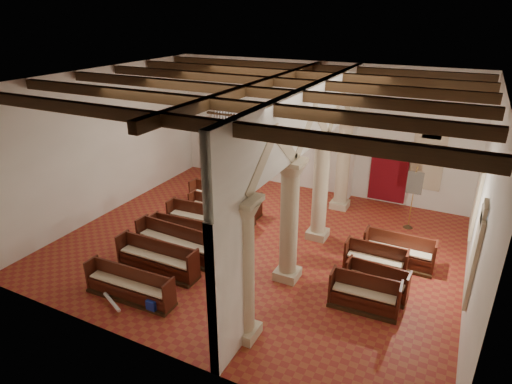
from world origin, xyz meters
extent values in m
plane|color=#923A1F|center=(0.00, 0.00, 0.00)|extent=(14.00, 14.00, 0.00)
plane|color=black|center=(0.00, 0.00, 6.00)|extent=(14.00, 14.00, 0.00)
cube|color=white|center=(0.00, 6.00, 3.00)|extent=(14.00, 0.02, 6.00)
cube|color=white|center=(0.00, -6.00, 3.00)|extent=(14.00, 0.02, 6.00)
cube|color=white|center=(-7.00, 0.00, 3.00)|extent=(0.02, 12.00, 6.00)
cube|color=white|center=(7.00, 0.00, 3.00)|extent=(0.02, 12.00, 6.00)
cube|color=#C4B592|center=(1.80, -4.50, 0.15)|extent=(0.75, 0.75, 0.30)
cylinder|color=#C4B592|center=(1.80, -4.50, 1.95)|extent=(0.56, 0.56, 3.30)
cube|color=#C4B592|center=(1.80, -1.50, 0.15)|extent=(0.75, 0.75, 0.30)
cylinder|color=#C4B592|center=(1.80, -1.50, 1.95)|extent=(0.56, 0.56, 3.30)
cube|color=#C4B592|center=(1.80, 1.50, 0.15)|extent=(0.75, 0.75, 0.30)
cylinder|color=#C4B592|center=(1.80, 1.50, 1.95)|extent=(0.56, 0.56, 3.30)
cube|color=#C4B592|center=(1.80, 4.50, 0.15)|extent=(0.75, 0.75, 0.30)
cylinder|color=#C4B592|center=(1.80, 4.50, 1.95)|extent=(0.56, 0.56, 3.30)
cube|color=white|center=(1.80, 0.00, 5.04)|extent=(0.25, 11.90, 1.93)
cube|color=#2D6655|center=(6.98, -1.50, 2.20)|extent=(0.03, 1.00, 2.20)
cube|color=#2D6655|center=(6.98, 2.50, 2.20)|extent=(0.03, 1.00, 2.20)
cube|color=#2D6655|center=(5.00, 5.98, 2.20)|extent=(1.00, 0.03, 2.20)
cube|color=#362211|center=(-4.50, 5.50, 0.90)|extent=(2.00, 0.80, 1.80)
cube|color=#362211|center=(-4.50, 5.50, 1.90)|extent=(2.10, 0.85, 0.20)
cube|color=#381F12|center=(-3.36, 5.50, 0.06)|extent=(0.63, 0.63, 0.11)
cube|color=#381F12|center=(-3.36, 5.50, 0.62)|extent=(0.31, 0.31, 1.25)
cube|color=#381F12|center=(-3.36, 5.41, 1.31)|extent=(0.67, 0.59, 0.22)
cube|color=maroon|center=(3.50, 5.92, 1.15)|extent=(1.60, 0.06, 2.10)
cylinder|color=#B88D39|center=(3.50, 5.90, 2.25)|extent=(1.80, 0.04, 0.04)
cone|color=#362211|center=(4.80, 3.89, 0.06)|extent=(0.39, 0.39, 0.13)
cylinder|color=#B88D39|center=(4.80, 3.89, 1.29)|extent=(0.04, 0.04, 2.58)
cylinder|color=#B88D39|center=(4.80, 3.89, 2.47)|extent=(0.04, 0.75, 0.03)
cube|color=navy|center=(4.80, 3.87, 1.94)|extent=(0.59, 0.02, 0.91)
cube|color=navy|center=(-1.03, -4.81, 0.25)|extent=(0.30, 0.25, 0.30)
cube|color=navy|center=(-1.47, -1.98, 0.24)|extent=(0.29, 0.24, 0.28)
cube|color=navy|center=(-1.45, 0.00, 0.28)|extent=(0.41, 0.36, 0.36)
cylinder|color=white|center=(-2.25, -5.16, 0.16)|extent=(1.00, 0.52, 0.10)
cylinder|color=silver|center=(-1.82, -4.21, 0.16)|extent=(1.13, 0.39, 0.11)
cube|color=#362211|center=(-2.03, -4.61, 0.05)|extent=(2.96, 0.78, 0.10)
cube|color=#542012|center=(-2.03, -4.66, 0.31)|extent=(2.80, 0.48, 0.43)
cube|color=#542012|center=(-2.03, -4.44, 0.55)|extent=(2.79, 0.17, 0.91)
cube|color=#542012|center=(-3.46, -4.60, 0.55)|extent=(0.09, 0.57, 0.91)
cube|color=#542012|center=(-0.60, -4.60, 0.55)|extent=(0.09, 0.57, 0.91)
cube|color=#FCE7BA|center=(-2.03, -4.66, 0.55)|extent=(2.69, 0.44, 0.05)
cube|color=#362211|center=(-2.18, -3.12, 0.05)|extent=(2.92, 0.77, 0.11)
cube|color=#48220F|center=(-2.18, -3.17, 0.34)|extent=(2.77, 0.45, 0.48)
cube|color=#48220F|center=(-2.18, -2.93, 0.61)|extent=(2.77, 0.10, 1.00)
cube|color=#48220F|center=(-3.60, -3.10, 0.61)|extent=(0.08, 0.63, 1.00)
cube|color=#48220F|center=(-0.75, -3.10, 0.61)|extent=(0.08, 0.63, 1.00)
cube|color=#FCE7BA|center=(-2.18, -3.17, 0.61)|extent=(2.66, 0.40, 0.05)
cube|color=#362211|center=(-2.16, -2.01, 0.05)|extent=(3.33, 0.91, 0.11)
cube|color=#521B11|center=(-2.16, -2.06, 0.35)|extent=(3.16, 0.58, 0.49)
cube|color=#521B11|center=(-2.16, -1.81, 0.62)|extent=(3.15, 0.22, 1.03)
cube|color=#521B11|center=(-3.78, -1.98, 0.62)|extent=(0.11, 0.65, 1.03)
cube|color=#521B11|center=(-0.55, -1.98, 0.62)|extent=(0.11, 0.65, 1.03)
cube|color=#FCE7BA|center=(-2.16, -2.06, 0.62)|extent=(3.04, 0.53, 0.05)
cube|color=#362211|center=(-2.44, -1.12, 0.05)|extent=(2.89, 0.80, 0.09)
cube|color=#541512|center=(-2.44, -1.16, 0.29)|extent=(2.73, 0.52, 0.41)
cube|color=#541512|center=(-2.44, -0.96, 0.52)|extent=(2.71, 0.22, 0.86)
cube|color=#541512|center=(-3.84, -1.10, 0.52)|extent=(0.09, 0.55, 0.86)
cube|color=#541512|center=(-1.05, -1.10, 0.52)|extent=(0.09, 0.55, 0.86)
cube|color=#FCE7BA|center=(-2.44, -1.16, 0.52)|extent=(2.62, 0.47, 0.05)
cube|color=#362211|center=(-2.33, -0.03, 0.05)|extent=(3.14, 0.87, 0.10)
cube|color=#49190F|center=(-2.33, -0.08, 0.34)|extent=(2.98, 0.55, 0.47)
cube|color=#49190F|center=(-2.33, 0.16, 0.60)|extent=(2.96, 0.21, 0.99)
cube|color=#49190F|center=(-3.85, -0.01, 0.60)|extent=(0.10, 0.63, 0.99)
cube|color=#49190F|center=(-0.81, -0.01, 0.60)|extent=(0.10, 0.63, 0.99)
cube|color=#FCE7BA|center=(-2.33, -0.08, 0.60)|extent=(2.86, 0.51, 0.05)
cube|color=#362211|center=(-2.26, 1.13, 0.05)|extent=(2.99, 0.74, 0.09)
cube|color=#501E11|center=(-2.26, 1.08, 0.30)|extent=(2.83, 0.46, 0.41)
cube|color=#501E11|center=(-2.26, 1.29, 0.53)|extent=(2.82, 0.15, 0.87)
cube|color=#501E11|center=(-3.71, 1.15, 0.53)|extent=(0.08, 0.55, 0.87)
cube|color=#501E11|center=(-0.81, 1.15, 0.53)|extent=(0.08, 0.55, 0.87)
cube|color=#FCE7BA|center=(-2.26, 1.08, 0.53)|extent=(2.71, 0.42, 0.05)
cube|color=#362211|center=(-2.60, 1.99, 0.05)|extent=(3.42, 0.91, 0.10)
cube|color=#531A11|center=(-2.60, 1.94, 0.34)|extent=(3.25, 0.59, 0.47)
cube|color=#531A11|center=(-2.60, 2.18, 0.60)|extent=(3.23, 0.25, 0.99)
cube|color=#531A11|center=(-4.26, 2.01, 0.60)|extent=(0.11, 0.63, 0.99)
cube|color=#531A11|center=(-0.94, 2.01, 0.60)|extent=(0.11, 0.63, 0.99)
cube|color=#FCE7BA|center=(-2.60, 1.94, 0.60)|extent=(3.12, 0.54, 0.05)
cube|color=#362211|center=(4.38, -1.97, 0.05)|extent=(2.02, 0.81, 0.10)
cube|color=#542512|center=(4.38, -2.02, 0.33)|extent=(1.86, 0.49, 0.46)
cube|color=#542512|center=(4.38, -1.78, 0.59)|extent=(1.84, 0.16, 0.97)
cube|color=#542512|center=(3.42, -1.95, 0.59)|extent=(0.10, 0.61, 0.97)
cube|color=#542512|center=(5.35, -1.95, 0.59)|extent=(0.10, 0.61, 0.97)
cube|color=#FCE7BA|center=(4.38, -2.02, 0.59)|extent=(1.78, 0.45, 0.05)
cube|color=#362211|center=(4.56, -1.12, 0.05)|extent=(1.91, 0.77, 0.09)
cube|color=#4B1F10|center=(4.56, -1.16, 0.31)|extent=(1.75, 0.48, 0.42)
cube|color=#4B1F10|center=(4.56, -0.95, 0.54)|extent=(1.73, 0.17, 0.90)
cube|color=#4B1F10|center=(3.66, -1.10, 0.54)|extent=(0.10, 0.57, 0.90)
cube|color=#4B1F10|center=(5.46, -1.10, 0.54)|extent=(0.10, 0.57, 0.90)
cube|color=#FCE7BA|center=(4.56, -1.16, 0.54)|extent=(1.68, 0.44, 0.05)
cube|color=#362211|center=(4.28, 0.00, 0.05)|extent=(2.00, 0.72, 0.10)
cube|color=#531D11|center=(4.28, -0.05, 0.33)|extent=(1.84, 0.42, 0.45)
cube|color=#531D11|center=(4.28, 0.18, 0.58)|extent=(1.84, 0.09, 0.95)
cube|color=#531D11|center=(3.32, 0.02, 0.58)|extent=(0.08, 0.60, 0.95)
cube|color=#531D11|center=(5.24, 0.02, 0.58)|extent=(0.08, 0.60, 0.95)
cube|color=#FCE7BA|center=(4.28, -0.05, 0.58)|extent=(1.77, 0.38, 0.05)
cube|color=#362211|center=(4.88, 0.86, 0.05)|extent=(2.32, 0.76, 0.11)
cube|color=#45170E|center=(4.88, 0.80, 0.35)|extent=(2.17, 0.43, 0.49)
cube|color=#45170E|center=(4.88, 1.05, 0.62)|extent=(2.17, 0.08, 1.03)
cube|color=#45170E|center=(3.75, 0.88, 0.62)|extent=(0.08, 0.65, 1.03)
cube|color=#45170E|center=(6.00, 0.88, 0.62)|extent=(0.08, 0.65, 1.03)
cube|color=#FCE7BA|center=(4.88, 0.80, 0.62)|extent=(2.08, 0.39, 0.05)
camera|label=1|loc=(6.11, -12.45, 8.08)|focal=30.00mm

